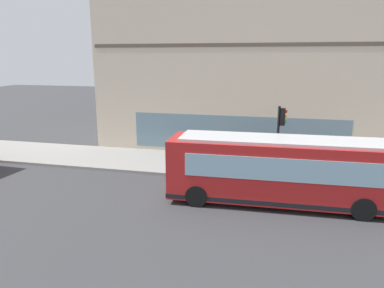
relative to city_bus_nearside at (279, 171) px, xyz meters
name	(u,v)px	position (x,y,z in m)	size (l,w,h in m)	color
ground	(217,198)	(-0.09, 2.79, -1.55)	(120.00, 120.00, 0.00)	#38383A
sidewalk_curb	(231,166)	(4.96, 2.79, -1.48)	(4.90, 40.00, 0.15)	gray
building_corner	(246,56)	(12.14, 2.79, 5.11)	(9.52, 20.42, 13.34)	beige
city_bus_nearside	(279,171)	(0.00, 0.00, 0.00)	(2.85, 10.11, 3.07)	red
traffic_light_near_corner	(281,129)	(2.95, 0.00, 1.37)	(0.32, 0.49, 3.98)	black
fire_hydrant	(344,175)	(3.31, -3.37, -1.04)	(0.35, 0.35, 0.74)	gold
pedestrian_by_light_pole	(377,164)	(3.95, -5.06, -0.47)	(0.32, 0.32, 1.63)	#3F8C4C
pedestrian_near_building_entrance	(179,143)	(6.38, 6.51, -0.53)	(0.32, 0.32, 1.54)	#3F8C4C
pedestrian_near_hydrant	(260,145)	(6.31, 1.15, -0.34)	(0.32, 0.32, 1.83)	#8C3F8C
newspaper_vending_box	(243,154)	(5.93, 2.21, -0.95)	(0.44, 0.42, 0.90)	#197233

